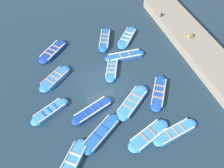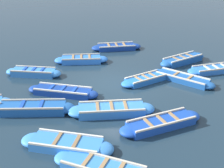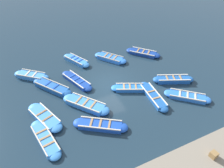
# 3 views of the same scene
# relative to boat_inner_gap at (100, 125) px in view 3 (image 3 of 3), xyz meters

# --- Properties ---
(ground_plane) EXTENTS (120.00, 120.00, 0.00)m
(ground_plane) POSITION_rel_boat_inner_gap_xyz_m (-4.02, 2.45, -0.18)
(ground_plane) COLOR #1C303F
(boat_inner_gap) EXTENTS (2.82, 3.67, 0.41)m
(boat_inner_gap) POSITION_rel_boat_inner_gap_xyz_m (0.00, 0.00, 0.00)
(boat_inner_gap) COLOR #1947B7
(boat_inner_gap) RESTS_ON ground
(boat_broadside) EXTENTS (3.84, 1.48, 0.35)m
(boat_broadside) POSITION_rel_boat_inner_gap_xyz_m (-0.49, -3.67, -0.03)
(boat_broadside) COLOR #3884E0
(boat_broadside) RESTS_ON ground
(boat_outer_left) EXTENTS (3.06, 3.31, 0.37)m
(boat_outer_left) POSITION_rel_boat_inner_gap_xyz_m (0.22, 7.42, -0.02)
(boat_outer_left) COLOR blue
(boat_outer_left) RESTS_ON ground
(boat_tucked) EXTENTS (2.15, 3.58, 0.47)m
(boat_tucked) POSITION_rel_boat_inner_gap_xyz_m (-2.00, 7.77, 0.03)
(boat_tucked) COLOR #1E59AD
(boat_tucked) RESTS_ON ground
(boat_drifting) EXTENTS (3.31, 3.09, 0.39)m
(boat_drifting) POSITION_rel_boat_inner_gap_xyz_m (-7.07, 7.83, -0.01)
(boat_drifting) COLOR navy
(boat_drifting) RESTS_ON ground
(boat_near_quay) EXTENTS (3.73, 3.20, 0.45)m
(boat_near_quay) POSITION_rel_boat_inner_gap_xyz_m (-2.37, -0.20, 0.02)
(boat_near_quay) COLOR #3884E0
(boat_near_quay) RESTS_ON ground
(boat_centre) EXTENTS (3.77, 2.16, 0.40)m
(boat_centre) POSITION_rel_boat_inner_gap_xyz_m (-2.41, -3.31, -0.01)
(boat_centre) COLOR #3884E0
(boat_centre) RESTS_ON ground
(boat_far_corner) EXTENTS (3.32, 2.11, 0.43)m
(boat_far_corner) POSITION_rel_boat_inner_gap_xyz_m (-8.62, 1.09, 0.01)
(boat_far_corner) COLOR #3884E0
(boat_far_corner) RESTS_ON ground
(boat_bow_out) EXTENTS (3.84, 1.08, 0.38)m
(boat_bow_out) POSITION_rel_boat_inner_gap_xyz_m (-0.97, 5.00, -0.02)
(boat_bow_out) COLOR #1E59AD
(boat_bow_out) RESTS_ON ground
(boat_stern_in) EXTENTS (3.78, 1.99, 0.39)m
(boat_stern_in) POSITION_rel_boat_inner_gap_xyz_m (-5.53, 0.10, -0.01)
(boat_stern_in) COLOR navy
(boat_stern_in) RESTS_ON ground
(boat_outer_right) EXTENTS (2.82, 3.08, 0.45)m
(boat_outer_right) POSITION_rel_boat_inner_gap_xyz_m (-7.91, -3.31, 0.02)
(boat_outer_right) COLOR #3884E0
(boat_outer_right) RESTS_ON ground
(boat_end_of_row) EXTENTS (3.31, 2.83, 0.43)m
(boat_end_of_row) POSITION_rel_boat_inner_gap_xyz_m (-7.58, 4.32, 0.01)
(boat_end_of_row) COLOR blue
(boat_end_of_row) RESTS_ON ground
(boat_mid_row) EXTENTS (2.06, 3.19, 0.37)m
(boat_mid_row) POSITION_rel_boat_inner_gap_xyz_m (-2.66, 3.81, -0.02)
(boat_mid_row) COLOR blue
(boat_mid_row) RESTS_ON ground
(boat_alongside) EXTENTS (3.75, 2.93, 0.46)m
(boat_alongside) POSITION_rel_boat_inner_gap_xyz_m (-5.53, -2.04, 0.02)
(boat_alongside) COLOR #1E59AD
(boat_alongside) RESTS_ON ground
(wooden_crate) EXTENTS (0.41, 0.41, 0.37)m
(wooden_crate) POSITION_rel_boat_inner_gap_xyz_m (5.41, 4.62, 0.88)
(wooden_crate) COLOR olive
(wooden_crate) RESTS_ON quay_wall
(buoy_orange_near) EXTENTS (0.29, 0.29, 0.29)m
(buoy_orange_near) POSITION_rel_boat_inner_gap_xyz_m (-2.10, 4.60, -0.03)
(buoy_orange_near) COLOR #EAB214
(buoy_orange_near) RESTS_ON ground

